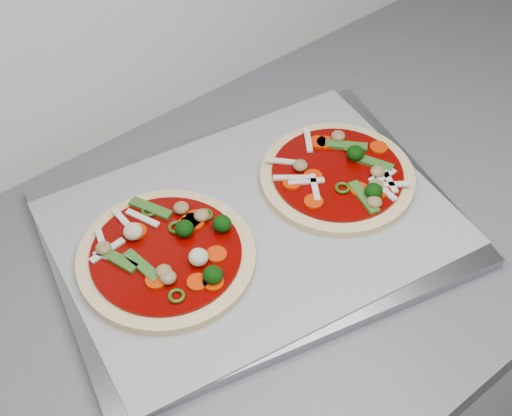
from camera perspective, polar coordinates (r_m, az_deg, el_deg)
base_cabinet at (r=1.42m, az=9.84°, el=-9.45°), size 3.60×0.60×0.86m
countertop at (r=1.08m, az=12.86°, el=3.84°), size 3.60×0.60×0.04m
baking_tray at (r=0.92m, az=-0.21°, el=-1.56°), size 0.58×0.48×0.02m
parchment at (r=0.91m, az=-0.21°, el=-1.18°), size 0.53×0.43×0.00m
pizza_left at (r=0.87m, az=-7.07°, el=-3.70°), size 0.30×0.30×0.04m
pizza_right at (r=0.96m, az=6.65°, el=2.61°), size 0.23×0.23×0.04m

